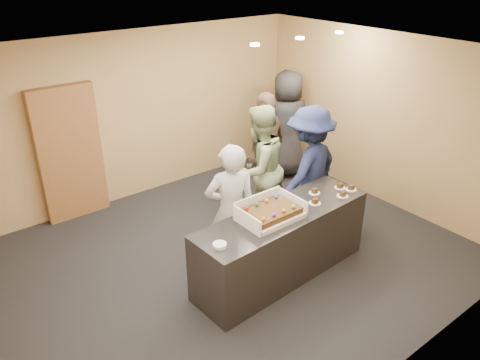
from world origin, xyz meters
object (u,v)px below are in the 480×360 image
Objects in this scene: person_sage_man at (259,169)px; plate_stack at (220,245)px; storage_cabinet at (70,154)px; person_dark_suit at (287,124)px; person_brown_extra at (266,150)px; cake_box at (269,214)px; person_server_grey at (231,211)px; person_navy_man at (309,169)px; sheet_cake at (271,211)px; serving_counter at (282,244)px.

plate_stack is at bearing 30.88° from person_sage_man.
person_dark_suit is at bearing -13.79° from storage_cabinet.
person_dark_suit reaches higher than plate_stack.
cake_box is at bearing 26.47° from person_brown_extra.
person_navy_man is (1.54, 0.19, 0.05)m from person_server_grey.
person_dark_suit is (1.05, 0.65, 0.02)m from person_brown_extra.
sheet_cake is 0.34× the size of person_sage_man.
person_dark_suit reaches higher than person_sage_man.
person_brown_extra is (0.54, 0.46, -0.00)m from person_sage_man.
person_sage_man is (0.52, 1.09, 0.49)m from serving_counter.
person_sage_man is at bearing -50.30° from person_navy_man.
serving_counter is at bearing -64.31° from storage_cabinet.
person_server_grey is (-0.45, 0.45, 0.43)m from serving_counter.
person_server_grey is 1.17m from person_sage_man.
person_server_grey is (1.03, -2.62, -0.15)m from storage_cabinet.
plate_stack is at bearing 66.72° from person_server_grey.
person_sage_man is (0.73, 1.09, -0.06)m from sheet_cake.
sheet_cake is at bearing 61.90° from person_dark_suit.
serving_counter is 1.28× the size of person_brown_extra.
person_sage_man reaches higher than person_server_grey.
person_dark_suit is (2.56, 1.74, 0.08)m from person_server_grey.
person_dark_suit is at bearing -123.47° from person_server_grey.
person_sage_man reaches higher than sheet_cake.
person_dark_suit reaches higher than cake_box.
person_server_grey reaches higher than plate_stack.
person_sage_man is at bearing 61.38° from serving_counter.
sheet_cake is at bearing 7.53° from plate_stack.
plate_stack is 0.08× the size of person_sage_man.
plate_stack is at bearing 7.65° from person_navy_man.
serving_counter is 1.35m from person_navy_man.
cake_box is (1.28, -3.05, -0.08)m from storage_cabinet.
person_navy_man is 0.90m from person_brown_extra.
storage_cabinet is at bearing -46.36° from person_server_grey.
serving_counter is at bearing 6.04° from plate_stack.
serving_counter is at bearing -7.68° from cake_box.
storage_cabinet is 3.30m from cake_box.
sheet_cake is at bearing 26.96° from person_brown_extra.
plate_stack is (-0.82, -0.14, -0.03)m from cake_box.
storage_cabinet is at bearing 4.60° from person_dark_suit.
storage_cabinet is 1.07× the size of person_dark_suit.
person_sage_man is (0.73, 1.06, -0.01)m from cake_box.
person_brown_extra is (-0.03, 0.90, 0.00)m from person_navy_man.
storage_cabinet is 3.69m from person_dark_suit.
cake_box is (-0.20, 0.03, 0.50)m from serving_counter.
cake_box is 1.17× the size of sheet_cake.
sheet_cake reaches higher than serving_counter.
serving_counter is 1.25× the size of person_dark_suit.
person_sage_man is (1.54, 1.20, 0.02)m from plate_stack.
storage_cabinet is 1.10× the size of person_brown_extra.
person_brown_extra is at bearing 52.66° from serving_counter.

